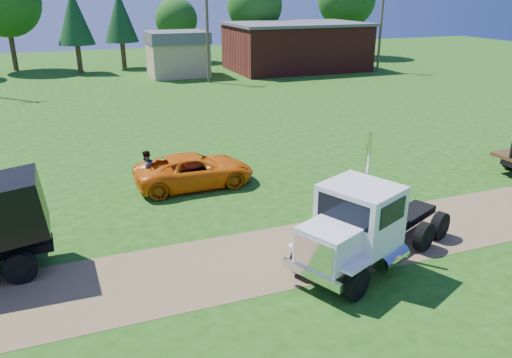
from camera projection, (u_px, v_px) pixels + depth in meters
name	position (u px, v px, depth m)	size (l,w,h in m)	color
ground	(316.00, 249.00, 17.99)	(140.00, 140.00, 0.00)	#1D480F
dirt_track	(316.00, 248.00, 17.99)	(120.00, 4.20, 0.01)	brown
white_semi_tractor	(361.00, 227.00, 16.30)	(7.28, 4.96, 4.37)	black
orange_pickup	(194.00, 170.00, 23.51)	(2.58, 5.59, 1.55)	orange
spectator_b	(147.00, 170.00, 23.20)	(0.89, 0.69, 1.83)	#999999
brick_building	(296.00, 46.00, 58.00)	(15.40, 10.40, 5.30)	maroon
tan_shed	(178.00, 53.00, 53.41)	(6.20, 5.40, 4.70)	tan
utility_poles	(208.00, 34.00, 48.90)	(42.20, 0.28, 9.00)	brown
tree_row	(160.00, 6.00, 59.77)	(56.83, 10.35, 11.64)	#362916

